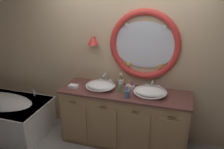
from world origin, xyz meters
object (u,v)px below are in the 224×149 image
(sink_basin_left, at_px, (100,86))
(folded_hand_towel, at_px, (73,86))
(toiletry_basket, at_px, (130,87))
(soap_dispenser, at_px, (120,87))
(toothbrush_holder_left, at_px, (121,82))
(sink_basin_right, at_px, (150,92))
(toothbrush_holder_right, at_px, (127,93))
(bathtub, at_px, (1,113))

(sink_basin_left, bearing_deg, folded_hand_towel, -170.02)
(folded_hand_towel, xyz_separation_m, toiletry_basket, (0.85, 0.22, 0.01))
(soap_dispenser, bearing_deg, toothbrush_holder_left, 101.94)
(sink_basin_left, xyz_separation_m, soap_dispenser, (0.31, 0.01, 0.01))
(sink_basin_right, height_order, toothbrush_holder_right, toothbrush_holder_right)
(sink_basin_left, xyz_separation_m, folded_hand_towel, (-0.42, -0.07, -0.04))
(toothbrush_holder_right, bearing_deg, toiletry_basket, 95.19)
(sink_basin_left, height_order, toothbrush_holder_right, toothbrush_holder_right)
(sink_basin_left, relative_size, toothbrush_holder_right, 2.17)
(soap_dispenser, relative_size, folded_hand_towel, 1.03)
(toothbrush_holder_left, height_order, toothbrush_holder_right, toothbrush_holder_left)
(toothbrush_holder_right, xyz_separation_m, toiletry_basket, (-0.03, 0.30, -0.03))
(soap_dispenser, distance_m, folded_hand_towel, 0.73)
(sink_basin_left, height_order, toothbrush_holder_left, toothbrush_holder_left)
(toothbrush_holder_left, bearing_deg, toiletry_basket, -20.95)
(folded_hand_towel, bearing_deg, toothbrush_holder_left, 22.56)
(toothbrush_holder_right, distance_m, soap_dispenser, 0.22)
(soap_dispenser, relative_size, toiletry_basket, 1.13)
(sink_basin_left, relative_size, folded_hand_towel, 3.11)
(folded_hand_towel, bearing_deg, toiletry_basket, 14.62)
(toothbrush_holder_left, xyz_separation_m, toiletry_basket, (0.16, -0.06, -0.03))
(bathtub, xyz_separation_m, toiletry_basket, (2.15, 0.43, 0.59))
(sink_basin_right, relative_size, toothbrush_holder_left, 2.24)
(sink_basin_left, height_order, sink_basin_right, sink_basin_right)
(sink_basin_left, relative_size, toothbrush_holder_left, 2.11)
(sink_basin_right, bearing_deg, toothbrush_holder_right, -153.36)
(bathtub, bearing_deg, soap_dispenser, 8.09)
(toiletry_basket, bearing_deg, toothbrush_holder_right, -84.81)
(sink_basin_right, xyz_separation_m, folded_hand_towel, (-1.18, -0.07, -0.04))
(sink_basin_right, bearing_deg, bathtub, -173.53)
(bathtub, height_order, toiletry_basket, toiletry_basket)
(sink_basin_right, distance_m, toiletry_basket, 0.36)
(sink_basin_left, xyz_separation_m, toothbrush_holder_right, (0.46, -0.15, 0.00))
(bathtub, relative_size, toothbrush_holder_left, 7.66)
(bathtub, height_order, toothbrush_holder_right, toothbrush_holder_right)
(bathtub, height_order, toothbrush_holder_left, toothbrush_holder_left)
(bathtub, bearing_deg, toothbrush_holder_right, 3.43)
(bathtub, bearing_deg, sink_basin_right, 6.47)
(toothbrush_holder_right, height_order, soap_dispenser, toothbrush_holder_right)
(bathtub, bearing_deg, toothbrush_holder_left, 13.91)
(soap_dispenser, distance_m, toiletry_basket, 0.19)
(sink_basin_right, height_order, toothbrush_holder_left, toothbrush_holder_left)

